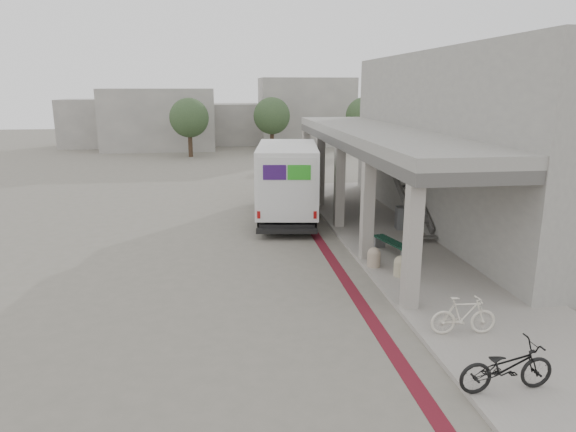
{
  "coord_description": "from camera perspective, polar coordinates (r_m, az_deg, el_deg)",
  "views": [
    {
      "loc": [
        -2.62,
        -15.27,
        5.63
      ],
      "look_at": [
        -0.5,
        0.6,
        1.6
      ],
      "focal_mm": 32.0,
      "sensor_mm": 36.0,
      "label": 1
    }
  ],
  "objects": [
    {
      "name": "bench",
      "position": [
        17.68,
        11.56,
        -3.21
      ],
      "size": [
        0.89,
        1.99,
        0.46
      ],
      "rotation": [
        0.0,
        0.0,
        0.25
      ],
      "color": "gray",
      "rests_on": "sidewalk"
    },
    {
      "name": "bicycle_cream",
      "position": [
        12.56,
        18.93,
        -10.42
      ],
      "size": [
        1.55,
        0.55,
        0.91
      ],
      "primitive_type": "imported",
      "rotation": [
        0.0,
        0.0,
        1.49
      ],
      "color": "beige",
      "rests_on": "sidewalk"
    },
    {
      "name": "sidewalk",
      "position": [
        17.55,
        15.05,
        -4.88
      ],
      "size": [
        4.4,
        28.0,
        0.12
      ],
      "primitive_type": "cube",
      "color": "gray",
      "rests_on": "ground"
    },
    {
      "name": "ground",
      "position": [
        16.48,
        2.02,
        -5.85
      ],
      "size": [
        120.0,
        120.0,
        0.0
      ],
      "primitive_type": "plane",
      "color": "#6B665B",
      "rests_on": "ground"
    },
    {
      "name": "distant_backdrop",
      "position": [
        51.24,
        -7.99,
        10.73
      ],
      "size": [
        28.0,
        10.0,
        6.5
      ],
      "color": "gray",
      "rests_on": "ground"
    },
    {
      "name": "transit_building",
      "position": [
        22.02,
        18.02,
        7.64
      ],
      "size": [
        7.6,
        17.0,
        7.0
      ],
      "color": "gray",
      "rests_on": "ground"
    },
    {
      "name": "bollard_near",
      "position": [
        16.44,
        9.52,
        -4.5
      ],
      "size": [
        0.42,
        0.42,
        0.62
      ],
      "color": "#9F8E79",
      "rests_on": "sidewalk"
    },
    {
      "name": "fedex_truck",
      "position": [
        22.65,
        -0.07,
        4.27
      ],
      "size": [
        3.37,
        7.94,
        3.28
      ],
      "rotation": [
        0.0,
        0.0,
        -0.14
      ],
      "color": "black",
      "rests_on": "ground"
    },
    {
      "name": "tree_right",
      "position": [
        46.1,
        8.45,
        10.94
      ],
      "size": [
        3.2,
        3.2,
        4.8
      ],
      "color": "#38281C",
      "rests_on": "ground"
    },
    {
      "name": "bollard_far",
      "position": [
        15.8,
        12.42,
        -5.43
      ],
      "size": [
        0.42,
        0.42,
        0.62
      ],
      "color": "tan",
      "rests_on": "sidewalk"
    },
    {
      "name": "bicycle_black",
      "position": [
        10.69,
        23.12,
        -15.14
      ],
      "size": [
        1.88,
        0.72,
        0.98
      ],
      "primitive_type": "imported",
      "rotation": [
        0.0,
        0.0,
        1.61
      ],
      "color": "black",
      "rests_on": "sidewalk"
    },
    {
      "name": "utility_cabinet",
      "position": [
        20.94,
        12.44,
        -0.21
      ],
      "size": [
        0.47,
        0.58,
        0.89
      ],
      "primitive_type": "cube",
      "rotation": [
        0.0,
        0.0,
        -0.14
      ],
      "color": "slate",
      "rests_on": "sidewalk"
    },
    {
      "name": "bike_lane_stripe",
      "position": [
        18.52,
        4.04,
        -3.59
      ],
      "size": [
        0.35,
        40.0,
        0.01
      ],
      "primitive_type": "cube",
      "color": "maroon",
      "rests_on": "ground"
    },
    {
      "name": "tree_left",
      "position": [
        43.4,
        -10.93,
        10.65
      ],
      "size": [
        3.2,
        3.2,
        4.8
      ],
      "color": "#38281C",
      "rests_on": "ground"
    },
    {
      "name": "tree_mid",
      "position": [
        45.57,
        -1.81,
        11.05
      ],
      "size": [
        3.2,
        3.2,
        4.8
      ],
      "color": "#38281C",
      "rests_on": "ground"
    }
  ]
}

